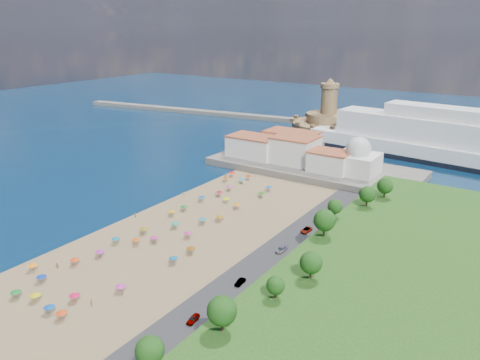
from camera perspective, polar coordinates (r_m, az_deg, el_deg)
The scene contains 12 objects.
ground at distance 151.59m, azimuth -6.54°, elevation -5.10°, with size 700.00×700.00×0.00m, color #071938.
terrace at distance 204.38m, azimuth 8.91°, elevation 1.53°, with size 90.00×36.00×3.00m, color #59544C.
jetty at distance 244.03m, azimuth 7.74°, elevation 4.29°, with size 18.00×70.00×2.40m, color #59544C.
breakwater at distance 332.46m, azimuth -4.14°, elevation 8.21°, with size 200.00×7.00×2.60m, color #59544C.
waterfront_buildings at distance 208.74m, azimuth 5.83°, elevation 3.83°, with size 57.00×29.00×11.00m.
domed_building at distance 193.39m, azimuth 14.13°, elevation 2.51°, with size 16.00×16.00×15.00m.
fortress at distance 269.49m, azimuth 10.65°, elevation 6.69°, with size 40.00×40.00×32.40m.
cruise_ship at distance 231.71m, azimuth 24.91°, elevation 3.98°, with size 142.10×34.92×30.74m.
beach_parasols at distance 142.78m, azimuth -9.70°, elevation -5.85°, with size 32.11×115.03×2.20m.
beachgoers at distance 155.73m, azimuth -7.45°, elevation -4.03°, with size 29.65×93.66×1.86m.
parked_cars at distance 131.49m, azimuth 5.29°, elevation -8.26°, with size 2.29×77.09×1.36m.
hillside_trees at distance 118.09m, azimuth 8.94°, elevation -6.96°, with size 14.17×106.97×7.61m.
Camera 1 is at (90.94, -105.20, 60.36)m, focal length 35.00 mm.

